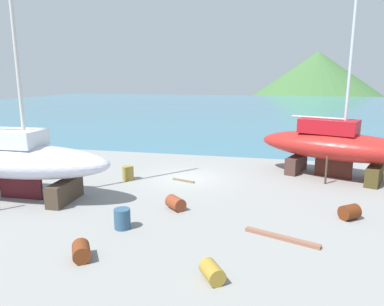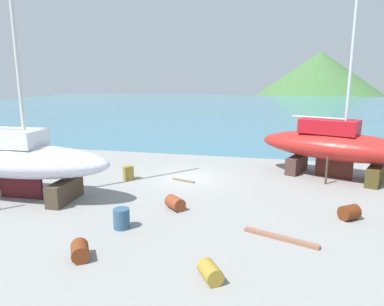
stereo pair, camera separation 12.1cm
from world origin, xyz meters
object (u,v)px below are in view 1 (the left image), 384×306
object	(u,v)px
worker	(335,146)
barrel_tar_black	(81,251)
sailboat_large_starboard	(334,145)
barrel_tipped_right	(350,212)
barrel_by_slipway	(176,203)
sailboat_mid_port	(17,160)
barrel_rust_far	(122,219)
barrel_blue_faded	(212,272)
barrel_rust_mid	(128,173)

from	to	relation	value
worker	barrel_tar_black	world-z (taller)	worker
sailboat_large_starboard	barrel_tipped_right	bearing A→B (deg)	-70.53
barrel_by_slipway	barrel_tar_black	world-z (taller)	barrel_by_slipway
sailboat_mid_port	barrel_tar_black	xyz separation A→B (m)	(6.25, -4.93, -1.74)
sailboat_large_starboard	barrel_tar_black	size ratio (longest dim) A/B	18.66
worker	barrel_tipped_right	size ratio (longest dim) A/B	2.23
sailboat_large_starboard	barrel_rust_far	xyz separation A→B (m)	(-9.54, -9.99, -1.63)
sailboat_mid_port	barrel_blue_faded	size ratio (longest dim) A/B	18.73
worker	barrel_blue_faded	distance (m)	19.97
barrel_by_slipway	barrel_tipped_right	bearing A→B (deg)	4.30
sailboat_large_starboard	barrel_tipped_right	xyz separation A→B (m)	(-0.28, -6.87, -1.72)
sailboat_mid_port	barrel_tipped_right	world-z (taller)	sailboat_mid_port
worker	barrel_blue_faded	size ratio (longest dim) A/B	1.99
barrel_by_slipway	barrel_rust_far	size ratio (longest dim) A/B	1.11
barrel_tar_black	sailboat_large_starboard	bearing A→B (deg)	52.11
barrel_tipped_right	barrel_by_slipway	bearing A→B (deg)	-175.70
barrel_rust_mid	barrel_blue_faded	bearing A→B (deg)	-54.72
sailboat_large_starboard	worker	world-z (taller)	sailboat_large_starboard
sailboat_large_starboard	worker	size ratio (longest dim) A/B	9.55
barrel_tipped_right	barrel_rust_far	bearing A→B (deg)	-161.41
sailboat_mid_port	barrel_rust_far	xyz separation A→B (m)	(6.57, -2.26, -1.62)
worker	barrel_tipped_right	bearing A→B (deg)	-153.27
worker	barrel_tar_black	bearing A→B (deg)	-177.68
sailboat_mid_port	worker	size ratio (longest dim) A/B	9.40
barrel_tipped_right	barrel_blue_faded	distance (m)	7.87
sailboat_large_starboard	sailboat_mid_port	bearing A→B (deg)	-132.58
barrel_by_slipway	barrel_blue_faded	world-z (taller)	barrel_by_slipway
sailboat_large_starboard	sailboat_mid_port	world-z (taller)	sailboat_large_starboard
sailboat_large_starboard	barrel_blue_faded	xyz separation A→B (m)	(-5.31, -12.93, -1.77)
worker	barrel_rust_far	xyz separation A→B (m)	(-10.59, -15.98, -0.46)
barrel_rust_far	barrel_rust_mid	distance (m)	7.13
barrel_tar_black	barrel_rust_mid	bearing A→B (deg)	103.51
barrel_by_slipway	barrel_tipped_right	xyz separation A→B (m)	(7.70, 0.58, 0.01)
barrel_blue_faded	worker	bearing A→B (deg)	71.42
barrel_by_slipway	barrel_rust_far	bearing A→B (deg)	-121.55
barrel_tar_black	barrel_blue_faded	world-z (taller)	barrel_tar_black
barrel_rust_mid	barrel_rust_far	bearing A→B (deg)	-68.95
barrel_tar_black	barrel_rust_far	world-z (taller)	barrel_rust_far
sailboat_mid_port	barrel_rust_far	distance (m)	7.13
worker	barrel_by_slipway	size ratio (longest dim) A/B	1.83
sailboat_large_starboard	worker	xyz separation A→B (m)	(1.05, 5.99, -1.16)
sailboat_mid_port	barrel_tar_black	world-z (taller)	sailboat_mid_port
sailboat_mid_port	barrel_tar_black	bearing A→B (deg)	-40.04
barrel_blue_faded	barrel_rust_mid	bearing A→B (deg)	125.28
sailboat_mid_port	worker	world-z (taller)	sailboat_mid_port
sailboat_mid_port	barrel_rust_mid	xyz separation A→B (m)	(4.00, 4.40, -1.62)
barrel_tar_black	barrel_rust_mid	xyz separation A→B (m)	(-2.24, 9.33, 0.12)
barrel_by_slipway	barrel_rust_far	world-z (taller)	barrel_rust_far
sailboat_mid_port	barrel_blue_faded	bearing A→B (deg)	-27.46
worker	barrel_rust_mid	xyz separation A→B (m)	(-13.15, -9.32, -0.46)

